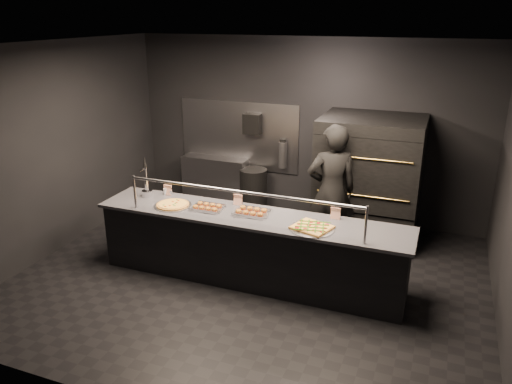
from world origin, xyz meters
TOP-DOWN VIEW (x-y plane):
  - room at (-0.02, 0.05)m, footprint 6.04×6.00m
  - service_counter at (0.00, -0.00)m, footprint 4.10×0.78m
  - pizza_oven at (1.20, 1.90)m, footprint 1.50×1.23m
  - prep_shelf at (-1.60, 2.32)m, footprint 1.20×0.35m
  - towel_dispenser at (-0.90, 2.39)m, footprint 0.30×0.20m
  - fire_extinguisher at (-0.35, 2.40)m, footprint 0.14×0.14m
  - beer_tap at (-1.60, 0.13)m, footprint 0.15×0.21m
  - round_pizza at (-1.08, -0.07)m, footprint 0.50×0.50m
  - slider_tray_a at (-0.60, -0.00)m, footprint 0.45×0.36m
  - slider_tray_b at (-0.00, 0.05)m, footprint 0.50×0.42m
  - square_pizza at (0.85, -0.13)m, footprint 0.54×0.54m
  - condiment_jar at (-1.37, 0.28)m, footprint 0.14×0.06m
  - tent_cards at (-0.20, 0.28)m, footprint 2.52×0.04m
  - trash_bin at (-0.82, 2.21)m, footprint 0.48×0.48m
  - worker at (0.80, 1.11)m, footprint 0.84×0.73m

SIDE VIEW (x-z plane):
  - trash_bin at x=-0.82m, z-range 0.00..0.79m
  - prep_shelf at x=-1.60m, z-range 0.00..0.90m
  - service_counter at x=0.00m, z-range -0.22..1.15m
  - round_pizza at x=-1.08m, z-range 0.92..0.95m
  - square_pizza at x=0.85m, z-range 0.92..0.96m
  - slider_tray_a at x=-0.60m, z-range 0.91..0.98m
  - slider_tray_b at x=0.00m, z-range 0.91..0.98m
  - condiment_jar at x=-1.37m, z-range 0.92..1.01m
  - pizza_oven at x=1.20m, z-range 0.01..1.92m
  - worker at x=0.80m, z-range 0.00..1.94m
  - tent_cards at x=-0.20m, z-range 0.92..1.07m
  - fire_extinguisher at x=-0.35m, z-range 0.81..1.31m
  - beer_tap at x=-1.60m, z-range 0.80..1.37m
  - room at x=-0.02m, z-range 0.00..3.00m
  - towel_dispenser at x=-0.90m, z-range 1.38..1.73m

